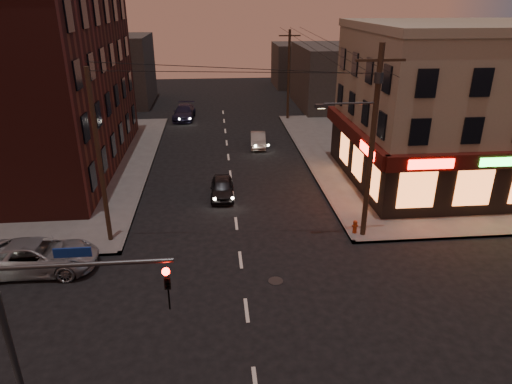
{
  "coord_description": "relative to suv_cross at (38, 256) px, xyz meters",
  "views": [
    {
      "loc": [
        -1.06,
        -15.55,
        12.03
      ],
      "look_at": [
        0.87,
        5.06,
        3.2
      ],
      "focal_mm": 32.0,
      "sensor_mm": 36.0,
      "label": 1
    }
  ],
  "objects": [
    {
      "name": "ground",
      "position": [
        9.62,
        -4.0,
        -0.76
      ],
      "size": [
        120.0,
        120.0,
        0.0
      ],
      "primitive_type": "plane",
      "color": "black",
      "rests_on": "ground"
    },
    {
      "name": "sidewalk_ne",
      "position": [
        27.62,
        15.0,
        -0.69
      ],
      "size": [
        24.0,
        28.0,
        0.15
      ],
      "primitive_type": "cube",
      "color": "#514F4C",
      "rests_on": "ground"
    },
    {
      "name": "pizza_building",
      "position": [
        25.55,
        9.43,
        4.58
      ],
      "size": [
        15.85,
        12.85,
        10.5
      ],
      "color": "gray",
      "rests_on": "sidewalk_ne"
    },
    {
      "name": "brick_apartment",
      "position": [
        -4.88,
        15.0,
        5.89
      ],
      "size": [
        12.0,
        20.0,
        13.0
      ],
      "primitive_type": "cube",
      "color": "#421915",
      "rests_on": "sidewalk_nw"
    },
    {
      "name": "bg_building_ne_a",
      "position": [
        23.62,
        34.0,
        2.74
      ],
      "size": [
        10.0,
        12.0,
        7.0
      ],
      "primitive_type": "cube",
      "color": "#3F3D3A",
      "rests_on": "ground"
    },
    {
      "name": "bg_building_nw",
      "position": [
        -3.38,
        38.0,
        3.24
      ],
      "size": [
        9.0,
        10.0,
        8.0
      ],
      "primitive_type": "cube",
      "color": "#3F3D3A",
      "rests_on": "ground"
    },
    {
      "name": "bg_building_ne_b",
      "position": [
        21.62,
        48.0,
        2.24
      ],
      "size": [
        8.0,
        8.0,
        6.0
      ],
      "primitive_type": "cube",
      "color": "#3F3D3A",
      "rests_on": "ground"
    },
    {
      "name": "utility_pole_main",
      "position": [
        16.3,
        1.8,
        5.0
      ],
      "size": [
        4.2,
        0.44,
        10.0
      ],
      "color": "#382619",
      "rests_on": "sidewalk_ne"
    },
    {
      "name": "utility_pole_far",
      "position": [
        16.42,
        28.0,
        3.89
      ],
      "size": [
        0.26,
        0.26,
        9.0
      ],
      "primitive_type": "cylinder",
      "color": "#382619",
      "rests_on": "sidewalk_ne"
    },
    {
      "name": "utility_pole_west",
      "position": [
        2.82,
        2.5,
        3.89
      ],
      "size": [
        0.24,
        0.24,
        9.0
      ],
      "primitive_type": "cylinder",
      "color": "#382619",
      "rests_on": "sidewalk_nw"
    },
    {
      "name": "traffic_signal",
      "position": [
        4.05,
        -9.6,
        3.39
      ],
      "size": [
        4.49,
        0.32,
        6.47
      ],
      "color": "#333538",
      "rests_on": "ground"
    },
    {
      "name": "suv_cross",
      "position": [
        0.0,
        0.0,
        0.0
      ],
      "size": [
        5.55,
        2.66,
        1.53
      ],
      "primitive_type": "imported",
      "rotation": [
        0.0,
        0.0,
        1.55
      ],
      "color": "gray",
      "rests_on": "ground"
    },
    {
      "name": "sedan_near",
      "position": [
        8.92,
        7.97,
        -0.13
      ],
      "size": [
        1.58,
        3.73,
        1.26
      ],
      "primitive_type": "imported",
      "rotation": [
        0.0,
        0.0,
        -0.03
      ],
      "color": "black",
      "rests_on": "ground"
    },
    {
      "name": "sedan_mid",
      "position": [
        12.33,
        18.65,
        -0.16
      ],
      "size": [
        1.56,
        3.76,
        1.21
      ],
      "primitive_type": "imported",
      "rotation": [
        0.0,
        0.0,
        -0.08
      ],
      "color": "slate",
      "rests_on": "ground"
    },
    {
      "name": "sedan_far",
      "position": [
        5.4,
        29.18,
        -0.02
      ],
      "size": [
        2.45,
        5.27,
        1.49
      ],
      "primitive_type": "imported",
      "rotation": [
        0.0,
        0.0,
        -0.07
      ],
      "color": "#191831",
      "rests_on": "ground"
    },
    {
      "name": "fire_hydrant",
      "position": [
        16.02,
        2.0,
        -0.2
      ],
      "size": [
        0.33,
        0.33,
        0.75
      ],
      "rotation": [
        0.0,
        0.0,
        0.05
      ],
      "color": "#9A2E0E",
      "rests_on": "sidewalk_ne"
    }
  ]
}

